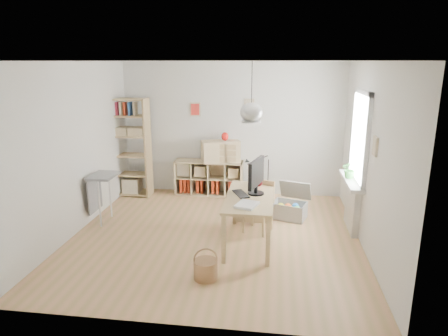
# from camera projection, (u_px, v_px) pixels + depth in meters

# --- Properties ---
(ground) EXTENTS (4.50, 4.50, 0.00)m
(ground) POSITION_uv_depth(u_px,v_px,m) (215.00, 236.00, 6.36)
(ground) COLOR tan
(ground) RESTS_ON ground
(room_shell) EXTENTS (4.50, 4.50, 4.50)m
(room_shell) POSITION_uv_depth(u_px,v_px,m) (251.00, 112.00, 5.63)
(room_shell) COLOR white
(room_shell) RESTS_ON ground
(window_unit) EXTENTS (0.07, 1.16, 1.46)m
(window_unit) POSITION_uv_depth(u_px,v_px,m) (361.00, 137.00, 6.25)
(window_unit) COLOR white
(window_unit) RESTS_ON ground
(radiator) EXTENTS (0.10, 0.80, 0.80)m
(radiator) POSITION_uv_depth(u_px,v_px,m) (352.00, 206.00, 6.55)
(radiator) COLOR white
(radiator) RESTS_ON ground
(windowsill) EXTENTS (0.22, 1.20, 0.06)m
(windowsill) POSITION_uv_depth(u_px,v_px,m) (351.00, 181.00, 6.45)
(windowsill) COLOR white
(windowsill) RESTS_ON radiator
(desk) EXTENTS (0.70, 1.50, 0.75)m
(desk) POSITION_uv_depth(u_px,v_px,m) (250.00, 202.00, 5.98)
(desk) COLOR tan
(desk) RESTS_ON ground
(cube_shelf) EXTENTS (1.40, 0.38, 0.72)m
(cube_shelf) POSITION_uv_depth(u_px,v_px,m) (208.00, 180.00, 8.34)
(cube_shelf) COLOR beige
(cube_shelf) RESTS_ON ground
(tall_bookshelf) EXTENTS (0.80, 0.38, 2.00)m
(tall_bookshelf) POSITION_uv_depth(u_px,v_px,m) (129.00, 144.00, 8.07)
(tall_bookshelf) COLOR tan
(tall_bookshelf) RESTS_ON ground
(side_table) EXTENTS (0.40, 0.55, 0.85)m
(side_table) POSITION_uv_depth(u_px,v_px,m) (100.00, 185.00, 6.79)
(side_table) COLOR gray
(side_table) RESTS_ON ground
(chair) EXTENTS (0.52, 0.52, 0.83)m
(chair) POSITION_uv_depth(u_px,v_px,m) (260.00, 203.00, 6.48)
(chair) COLOR gray
(chair) RESTS_ON ground
(wicker_basket) EXTENTS (0.30, 0.30, 0.42)m
(wicker_basket) POSITION_uv_depth(u_px,v_px,m) (206.00, 269.00, 5.09)
(wicker_basket) COLOR #8F6340
(wicker_basket) RESTS_ON ground
(storage_chest) EXTENTS (0.74, 0.79, 0.60)m
(storage_chest) POSITION_uv_depth(u_px,v_px,m) (291.00, 207.00, 7.09)
(storage_chest) COLOR beige
(storage_chest) RESTS_ON ground
(monitor) EXTENTS (0.25, 0.61, 0.54)m
(monitor) POSITION_uv_depth(u_px,v_px,m) (256.00, 175.00, 5.98)
(monitor) COLOR black
(monitor) RESTS_ON desk
(keyboard) EXTENTS (0.30, 0.43, 0.02)m
(keyboard) POSITION_uv_depth(u_px,v_px,m) (241.00, 194.00, 6.03)
(keyboard) COLOR black
(keyboard) RESTS_ON desk
(task_lamp) EXTENTS (0.41, 0.15, 0.43)m
(task_lamp) POSITION_uv_depth(u_px,v_px,m) (256.00, 167.00, 6.46)
(task_lamp) COLOR black
(task_lamp) RESTS_ON desk
(yarn_ball) EXTENTS (0.14, 0.14, 0.14)m
(yarn_ball) POSITION_uv_depth(u_px,v_px,m) (258.00, 182.00, 6.40)
(yarn_ball) COLOR #4C0A0D
(yarn_ball) RESTS_ON desk
(paper_tray) EXTENTS (0.36, 0.40, 0.03)m
(paper_tray) POSITION_uv_depth(u_px,v_px,m) (247.00, 205.00, 5.55)
(paper_tray) COLOR white
(paper_tray) RESTS_ON desk
(drawer_chest) EXTENTS (0.83, 0.59, 0.43)m
(drawer_chest) POSITION_uv_depth(u_px,v_px,m) (221.00, 151.00, 8.10)
(drawer_chest) COLOR beige
(drawer_chest) RESTS_ON cube_shelf
(red_vase) EXTENTS (0.14, 0.14, 0.17)m
(red_vase) POSITION_uv_depth(u_px,v_px,m) (225.00, 137.00, 8.01)
(red_vase) COLOR #A5110D
(red_vase) RESTS_ON drawer_chest
(potted_plant) EXTENTS (0.29, 0.25, 0.30)m
(potted_plant) POSITION_uv_depth(u_px,v_px,m) (350.00, 169.00, 6.46)
(potted_plant) COLOR #276928
(potted_plant) RESTS_ON windowsill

